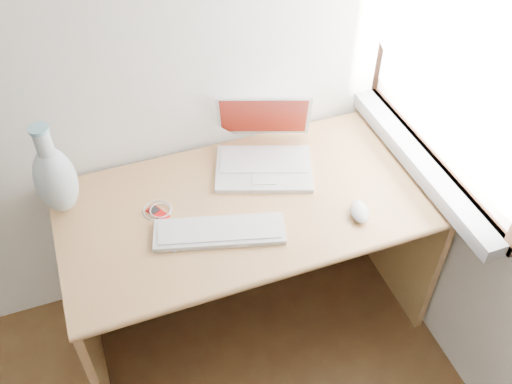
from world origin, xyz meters
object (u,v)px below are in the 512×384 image
object	(u,v)px
laptop	(260,152)
external_keyboard	(220,231)
desk	(243,223)
vase	(55,178)

from	to	relation	value
laptop	external_keyboard	xyz separation A→B (m)	(-0.26, -0.30, -0.05)
desk	external_keyboard	distance (m)	0.34
laptop	external_keyboard	distance (m)	0.40
desk	external_keyboard	size ratio (longest dim) A/B	2.94
desk	laptop	distance (m)	0.31
external_keyboard	vase	size ratio (longest dim) A/B	1.28
desk	external_keyboard	bearing A→B (deg)	-127.03
vase	laptop	bearing A→B (deg)	-0.81
external_keyboard	vase	world-z (taller)	vase
vase	desk	bearing A→B (deg)	-9.82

